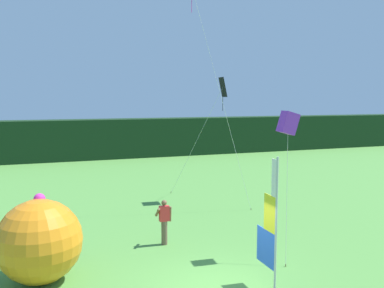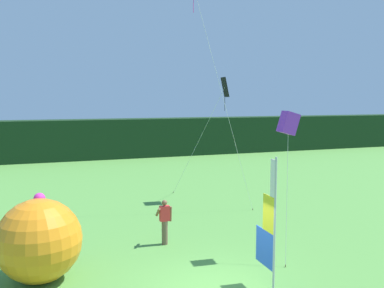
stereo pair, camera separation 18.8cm
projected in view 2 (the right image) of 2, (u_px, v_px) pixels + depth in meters
name	position (u px, v px, depth m)	size (l,w,h in m)	color
distant_treeline	(101.00, 139.00, 36.31)	(80.00, 2.40, 3.48)	black
banner_flag	(269.00, 228.00, 11.11)	(0.06, 1.03, 3.82)	#B7B7BC
person_near_banner	(39.00, 228.00, 14.09)	(0.55, 0.48, 1.65)	brown
person_mid_field	(165.00, 221.00, 14.93)	(0.55, 0.48, 1.66)	brown
inflatable_balloon	(39.00, 240.00, 11.87)	(2.45, 2.45, 2.54)	orange
folding_chair	(67.00, 243.00, 13.70)	(0.51, 0.51, 0.89)	#BCBCC1
kite_black_diamond_0	(223.00, 91.00, 21.17)	(2.31, 2.64, 6.42)	brown
kite_purple_box_1	(288.00, 123.00, 13.55)	(0.92, 1.22, 4.93)	brown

